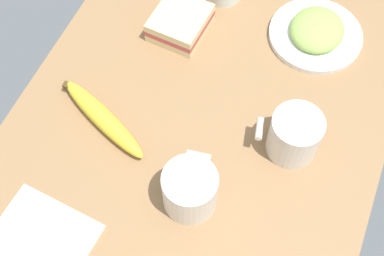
{
  "coord_description": "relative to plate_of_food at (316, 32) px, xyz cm",
  "views": [
    {
      "loc": [
        -40.07,
        -16.69,
        83.82
      ],
      "look_at": [
        0.0,
        0.0,
        5.0
      ],
      "focal_mm": 49.85,
      "sensor_mm": 36.0,
      "label": 1
    }
  ],
  "objects": [
    {
      "name": "plate_of_food",
      "position": [
        0.0,
        0.0,
        0.0
      ],
      "size": [
        17.92,
        17.92,
        4.31
      ],
      "color": "white",
      "rests_on": "tabletop"
    },
    {
      "name": "paper_napkin",
      "position": [
        -56.76,
        28.51,
        -1.36
      ],
      "size": [
        16.99,
        16.99,
        0.3
      ],
      "primitive_type": "cube",
      "rotation": [
        0.0,
        0.0,
        -0.08
      ],
      "color": "white",
      "rests_on": "tabletop"
    },
    {
      "name": "banana",
      "position": [
        -32.74,
        28.93,
        0.21
      ],
      "size": [
        11.56,
        20.47,
        3.44
      ],
      "color": "yellow",
      "rests_on": "tabletop"
    },
    {
      "name": "tabletop",
      "position": [
        -29.25,
        13.59,
        -2.51
      ],
      "size": [
        90.0,
        64.0,
        2.0
      ],
      "primitive_type": "cube",
      "color": "#936D47",
      "rests_on": "ground"
    },
    {
      "name": "sandwich_main",
      "position": [
        -8.43,
        24.73,
        0.69
      ],
      "size": [
        11.44,
        10.43,
        4.4
      ],
      "color": "beige",
      "rests_on": "tabletop"
    },
    {
      "name": "coffee_mug_milky",
      "position": [
        -40.22,
        9.36,
        2.89
      ],
      "size": [
        11.16,
        8.76,
        8.52
      ],
      "color": "silver",
      "rests_on": "tabletop"
    },
    {
      "name": "coffee_mug_black",
      "position": [
        -24.71,
        -2.8,
        2.96
      ],
      "size": [
        8.6,
        11.01,
        8.66
      ],
      "color": "silver",
      "rests_on": "tabletop"
    }
  ]
}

